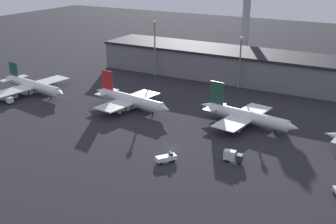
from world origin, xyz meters
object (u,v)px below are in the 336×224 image
object	(u,v)px
control_tower	(247,11)
service_vehicle_4	(166,158)
airplane_1	(131,100)
service_vehicle_5	(7,99)
airplane_0	(33,86)
service_vehicle_0	(232,156)
airplane_2	(246,116)

from	to	relation	value
control_tower	service_vehicle_4	bearing A→B (deg)	-79.27
airplane_1	service_vehicle_5	size ratio (longest dim) A/B	5.48
airplane_0	service_vehicle_0	xyz separation A→B (m)	(101.25, -19.17, -1.64)
airplane_0	airplane_2	distance (m)	95.63
airplane_0	airplane_2	world-z (taller)	airplane_2
airplane_2	service_vehicle_0	distance (m)	29.63
airplane_2	service_vehicle_5	world-z (taller)	airplane_2
service_vehicle_0	service_vehicle_5	xyz separation A→B (m)	(-101.24, 4.28, -0.28)
service_vehicle_4	airplane_1	bearing A→B (deg)	83.18
airplane_0	airplane_1	size ratio (longest dim) A/B	1.07
airplane_0	airplane_1	bearing A→B (deg)	13.41
service_vehicle_4	airplane_2	bearing A→B (deg)	20.59
airplane_2	control_tower	size ratio (longest dim) A/B	0.84
service_vehicle_0	service_vehicle_4	distance (m)	19.66
airplane_1	airplane_2	bearing A→B (deg)	15.09
service_vehicle_0	service_vehicle_4	xyz separation A→B (m)	(-17.15, -9.60, -0.62)
service_vehicle_4	service_vehicle_5	xyz separation A→B (m)	(-84.09, 13.88, 0.34)
airplane_0	service_vehicle_0	bearing A→B (deg)	-2.36
service_vehicle_0	control_tower	bearing A→B (deg)	102.75
airplane_2	service_vehicle_0	world-z (taller)	airplane_2
airplane_1	service_vehicle_5	xyz separation A→B (m)	(-49.07, -19.22, -2.02)
airplane_1	service_vehicle_0	distance (m)	57.25
control_tower	airplane_1	bearing A→B (deg)	-94.01
airplane_0	service_vehicle_4	xyz separation A→B (m)	(84.10, -28.76, -2.27)
service_vehicle_0	service_vehicle_5	world-z (taller)	service_vehicle_0
service_vehicle_4	service_vehicle_5	distance (m)	85.23
control_tower	service_vehicle_0	bearing A→B (deg)	-71.70
airplane_0	service_vehicle_5	world-z (taller)	airplane_0
airplane_0	service_vehicle_0	world-z (taller)	airplane_0
service_vehicle_0	service_vehicle_5	bearing A→B (deg)	172.03
service_vehicle_4	control_tower	world-z (taller)	control_tower
service_vehicle_5	airplane_0	bearing A→B (deg)	96.49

